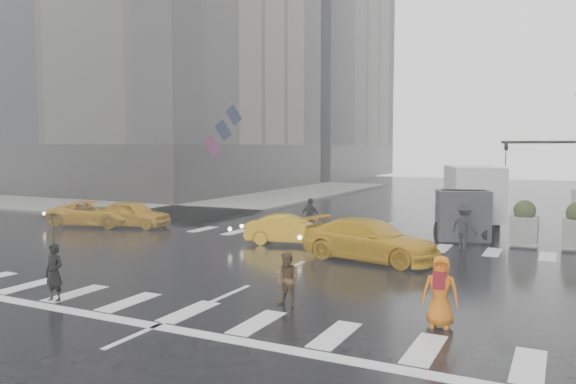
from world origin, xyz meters
The scene contains 17 objects.
ground centered at (0.00, 0.00, 0.00)m, with size 120.00×120.00×0.00m, color black.
sidewalk_nw centered at (-19.50, 17.50, 0.07)m, with size 35.00×35.00×0.15m, color gray.
building_nw centered at (-29.00, 27.00, 17.25)m, with size 26.05×26.05×38.00m.
building_nw_far centered at (-29.00, 56.00, 20.19)m, with size 26.05×26.05×44.00m.
road_markings centered at (0.00, 0.00, 0.01)m, with size 18.00×48.00×0.01m, color silver, non-canonical shape.
planter_west centered at (7.00, 8.20, 0.98)m, with size 1.10×1.10×1.80m.
flag_cluster centered at (-15.08, 18.50, 5.64)m, with size 2.87×3.06×4.69m.
pedestrian_black centered at (-3.91, -6.80, 1.64)m, with size 1.02×1.04×2.43m.
pedestrian_brown centered at (2.04, -4.46, 0.72)m, with size 0.70×0.55×1.44m, color #4C321B.
pedestrian_orange centered at (5.98, -4.38, 0.85)m, with size 0.88×0.63×1.69m.
pedestrian_far_a centered at (-2.23, 6.56, 0.89)m, with size 1.05×0.64×1.79m, color black.
pedestrian_far_b centered at (4.85, 6.19, 0.94)m, with size 1.22×0.67×1.88m, color black.
taxi_front centered at (-11.77, 5.07, 0.69)m, with size 1.63×4.06×1.38m, color #D5970B.
taxi_mid centered at (-2.14, 4.14, 0.63)m, with size 1.32×3.80×1.25m, color #D5970B.
taxi_rear centered at (2.10, 2.32, 0.76)m, with size 2.13×4.63×1.52m, color #D5970B.
taxi_far centered at (-13.90, 4.52, 0.66)m, with size 2.20×4.22×1.32m, color #D5970B.
box_truck centered at (4.46, 10.33, 1.73)m, with size 2.29×6.11×3.24m.
Camera 1 is at (8.50, -17.46, 4.22)m, focal length 35.00 mm.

